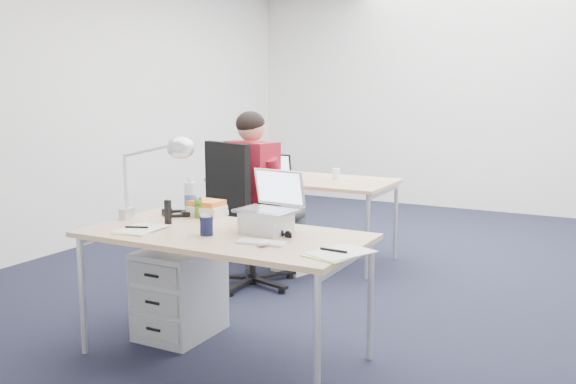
{
  "coord_description": "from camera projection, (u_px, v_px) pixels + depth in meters",
  "views": [
    {
      "loc": [
        1.66,
        -4.66,
        1.54
      ],
      "look_at": [
        -0.31,
        -0.96,
        0.85
      ],
      "focal_mm": 40.0,
      "sensor_mm": 36.0,
      "label": 1
    }
  ],
  "objects": [
    {
      "name": "floor",
      "position": [
        379.0,
        283.0,
        5.08
      ],
      "size": [
        7.0,
        7.0,
        0.0
      ],
      "primitive_type": "plane",
      "color": "black",
      "rests_on": "ground"
    },
    {
      "name": "room",
      "position": [
        384.0,
        63.0,
        4.8
      ],
      "size": [
        6.02,
        7.02,
        2.8
      ],
      "color": "silver",
      "rests_on": "ground"
    },
    {
      "name": "desk_near",
      "position": [
        224.0,
        241.0,
        3.6
      ],
      "size": [
        1.6,
        0.8,
        0.73
      ],
      "color": "tan",
      "rests_on": "ground"
    },
    {
      "name": "desk_far",
      "position": [
        303.0,
        183.0,
        5.73
      ],
      "size": [
        1.6,
        0.8,
        0.73
      ],
      "color": "tan",
      "rests_on": "ground"
    },
    {
      "name": "office_chair",
      "position": [
        249.0,
        245.0,
        4.99
      ],
      "size": [
        0.9,
        0.9,
        1.13
      ],
      "rotation": [
        0.0,
        0.0,
        -0.3
      ],
      "color": "black",
      "rests_on": "ground"
    },
    {
      "name": "seated_person",
      "position": [
        265.0,
        197.0,
        5.07
      ],
      "size": [
        0.54,
        0.79,
        1.34
      ],
      "rotation": [
        0.0,
        0.0,
        -0.27
      ],
      "color": "#A41726",
      "rests_on": "ground"
    },
    {
      "name": "drawer_pedestal_near",
      "position": [
        180.0,
        292.0,
        4.0
      ],
      "size": [
        0.4,
        0.5,
        0.55
      ],
      "primitive_type": "cube",
      "color": "#A9ADAF",
      "rests_on": "ground"
    },
    {
      "name": "drawer_pedestal_far",
      "position": [
        245.0,
        222.0,
        6.05
      ],
      "size": [
        0.4,
        0.5,
        0.55
      ],
      "primitive_type": "cube",
      "color": "#A9ADAF",
      "rests_on": "ground"
    },
    {
      "name": "silver_laptop",
      "position": [
        266.0,
        203.0,
        3.57
      ],
      "size": [
        0.34,
        0.28,
        0.34
      ],
      "primitive_type": null,
      "rotation": [
        0.0,
        0.0,
        -0.09
      ],
      "color": "silver",
      "rests_on": "desk_near"
    },
    {
      "name": "wireless_keyboard",
      "position": [
        262.0,
        242.0,
        3.35
      ],
      "size": [
        0.27,
        0.14,
        0.01
      ],
      "primitive_type": "cube",
      "rotation": [
        0.0,
        0.0,
        0.13
      ],
      "color": "white",
      "rests_on": "desk_near"
    },
    {
      "name": "computer_mouse",
      "position": [
        264.0,
        243.0,
        3.29
      ],
      "size": [
        0.07,
        0.1,
        0.03
      ],
      "primitive_type": "ellipsoid",
      "rotation": [
        0.0,
        0.0,
        -0.22
      ],
      "color": "white",
      "rests_on": "desk_near"
    },
    {
      "name": "headphones",
      "position": [
        177.0,
        212.0,
        4.08
      ],
      "size": [
        0.23,
        0.18,
        0.04
      ],
      "primitive_type": null,
      "rotation": [
        0.0,
        0.0,
        0.03
      ],
      "color": "black",
      "rests_on": "desk_near"
    },
    {
      "name": "can_koozie",
      "position": [
        206.0,
        225.0,
        3.53
      ],
      "size": [
        0.09,
        0.09,
        0.12
      ],
      "primitive_type": "cylinder",
      "rotation": [
        0.0,
        0.0,
        0.28
      ],
      "color": "#12183B",
      "rests_on": "desk_near"
    },
    {
      "name": "water_bottle",
      "position": [
        190.0,
        196.0,
        4.08
      ],
      "size": [
        0.08,
        0.08,
        0.24
      ],
      "primitive_type": "cylinder",
      "rotation": [
        0.0,
        0.0,
        -0.01
      ],
      "color": "silver",
      "rests_on": "desk_near"
    },
    {
      "name": "bear_figurine",
      "position": [
        198.0,
        207.0,
        4.0
      ],
      "size": [
        0.08,
        0.06,
        0.13
      ],
      "primitive_type": null,
      "rotation": [
        0.0,
        0.0,
        -0.1
      ],
      "color": "#386F1D",
      "rests_on": "desk_near"
    },
    {
      "name": "book_stack",
      "position": [
        207.0,
        208.0,
        4.05
      ],
      "size": [
        0.24,
        0.19,
        0.1
      ],
      "primitive_type": "cube",
      "rotation": [
        0.0,
        0.0,
        -0.11
      ],
      "color": "silver",
      "rests_on": "desk_near"
    },
    {
      "name": "cordless_phone",
      "position": [
        168.0,
        212.0,
        3.81
      ],
      "size": [
        0.04,
        0.03,
        0.14
      ],
      "primitive_type": "cube",
      "rotation": [
        0.0,
        0.0,
        -0.23
      ],
      "color": "black",
      "rests_on": "desk_near"
    },
    {
      "name": "papers_left",
      "position": [
        139.0,
        229.0,
        3.66
      ],
      "size": [
        0.23,
        0.3,
        0.01
      ],
      "primitive_type": "cube",
      "rotation": [
        0.0,
        0.0,
        0.1
      ],
      "color": "#FAFF93",
      "rests_on": "desk_near"
    },
    {
      "name": "papers_right",
      "position": [
        338.0,
        253.0,
        3.14
      ],
      "size": [
        0.31,
        0.37,
        0.01
      ],
      "primitive_type": "cube",
      "rotation": [
        0.0,
        0.0,
        -0.36
      ],
      "color": "#FAFF93",
      "rests_on": "desk_near"
    },
    {
      "name": "sunglasses",
      "position": [
        284.0,
        234.0,
        3.5
      ],
      "size": [
        0.12,
        0.08,
        0.02
      ],
      "primitive_type": null,
      "rotation": [
        0.0,
        0.0,
        -0.27
      ],
      "color": "black",
      "rests_on": "desk_near"
    },
    {
      "name": "desk_lamp",
      "position": [
        146.0,
        177.0,
        3.86
      ],
      "size": [
        0.51,
        0.35,
        0.55
      ],
      "primitive_type": null,
      "rotation": [
        0.0,
        0.0,
        0.39
      ],
      "color": "silver",
      "rests_on": "desk_near"
    },
    {
      "name": "dark_laptop",
      "position": [
        268.0,
        167.0,
        5.52
      ],
      "size": [
        0.37,
        0.36,
        0.24
      ],
      "primitive_type": null,
      "rotation": [
        0.0,
        0.0,
        0.13
      ],
      "color": "black",
      "rests_on": "desk_far"
    },
    {
      "name": "far_cup",
      "position": [
        336.0,
        174.0,
        5.67
      ],
      "size": [
        0.07,
        0.07,
        0.1
      ],
      "primitive_type": "cylinder",
      "rotation": [
        0.0,
        0.0,
        0.05
      ],
      "color": "white",
      "rests_on": "desk_far"
    },
    {
      "name": "far_papers",
      "position": [
        258.0,
        172.0,
        6.12
      ],
      "size": [
        0.28,
        0.35,
        0.01
      ],
      "primitive_type": "cube",
      "rotation": [
        0.0,
        0.0,
        -0.21
      ],
      "color": "white",
      "rests_on": "desk_far"
    }
  ]
}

